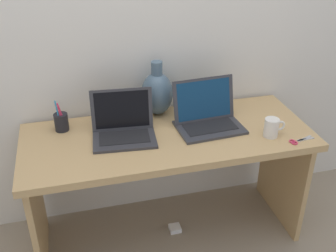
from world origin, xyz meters
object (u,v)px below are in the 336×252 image
at_px(pen_cup, 61,122).
at_px(power_brick, 175,228).
at_px(laptop_right, 207,114).
at_px(scissors, 298,141).
at_px(laptop_left, 123,125).
at_px(coffee_mug, 272,128).
at_px(green_vase, 157,93).

distance_m(pen_cup, power_brick, 0.97).
xyz_separation_m(laptop_right, scissors, (0.40, -0.29, -0.06)).
relative_size(laptop_right, pen_cup, 2.04).
xyz_separation_m(laptop_left, laptop_right, (0.47, -0.00, 0.00)).
distance_m(laptop_left, power_brick, 0.81).
distance_m(coffee_mug, pen_cup, 1.13).
height_order(laptop_right, coffee_mug, laptop_right).
bearing_deg(green_vase, scissors, -37.76).
height_order(laptop_right, scissors, laptop_right).
bearing_deg(pen_cup, laptop_left, -23.36).
bearing_deg(pen_cup, scissors, -19.86).
relative_size(pen_cup, scissors, 1.23).
xyz_separation_m(laptop_left, coffee_mug, (0.76, -0.21, -0.01)).
distance_m(laptop_left, pen_cup, 0.35).
relative_size(scissors, power_brick, 2.11).
height_order(pen_cup, power_brick, pen_cup).
bearing_deg(coffee_mug, pen_cup, 162.37).
bearing_deg(power_brick, coffee_mug, -18.67).
bearing_deg(coffee_mug, scissors, -38.02).
xyz_separation_m(coffee_mug, scissors, (0.11, -0.09, -0.05)).
bearing_deg(green_vase, laptop_left, -138.97).
height_order(laptop_left, scissors, laptop_left).
bearing_deg(power_brick, pen_cup, 163.22).
bearing_deg(green_vase, pen_cup, -173.23).
relative_size(laptop_left, coffee_mug, 2.95).
height_order(green_vase, power_brick, green_vase).
height_order(laptop_left, green_vase, green_vase).
xyz_separation_m(laptop_right, pen_cup, (-0.78, 0.14, -0.02)).
bearing_deg(green_vase, power_brick, -79.18).
xyz_separation_m(coffee_mug, pen_cup, (-1.08, 0.34, -0.00)).
bearing_deg(laptop_right, green_vase, 138.91).
relative_size(laptop_right, power_brick, 5.28).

